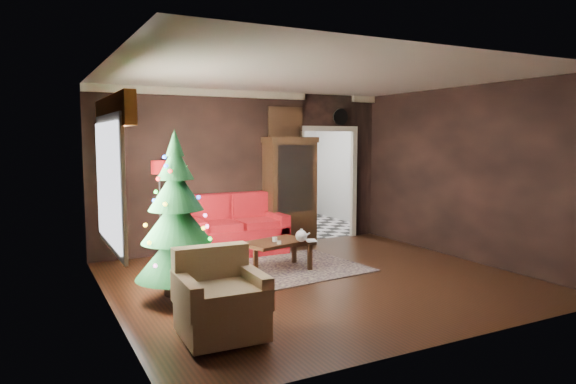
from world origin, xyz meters
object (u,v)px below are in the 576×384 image
loveseat (236,225)px  christmas_tree (176,216)px  floor_lamp (160,210)px  coffee_table (276,255)px  wall_clock (340,117)px  teapot (301,236)px  armchair (221,293)px  curio_cabinet (290,194)px  kitchen_table (286,213)px

loveseat → christmas_tree: 2.68m
floor_lamp → coffee_table: bearing=-43.5°
wall_clock → coffee_table: bearing=-142.6°
floor_lamp → teapot: floor_lamp is taller
armchair → christmas_tree: bearing=94.3°
loveseat → curio_cabinet: size_ratio=0.89×
coffee_table → teapot: teapot is taller
armchair → wall_clock: size_ratio=2.61×
teapot → wall_clock: bearing=45.1°
teapot → wall_clock: 3.30m
christmas_tree → teapot: bearing=15.3°
coffee_table → wall_clock: size_ratio=3.00×
christmas_tree → wall_clock: wall_clock is taller
armchair → wall_clock: 5.78m
curio_cabinet → coffee_table: bearing=-124.1°
loveseat → teapot: (0.42, -1.54, 0.04)m
kitchen_table → curio_cabinet: bearing=-114.4°
curio_cabinet → teapot: bearing=-112.5°
curio_cabinet → armchair: curio_cabinet is taller
wall_clock → curio_cabinet: bearing=-171.5°
curio_cabinet → coffee_table: curio_cabinet is taller
curio_cabinet → kitchen_table: bearing=65.6°
curio_cabinet → kitchen_table: curio_cabinet is taller
coffee_table → floor_lamp: bearing=136.5°
armchair → teapot: armchair is taller
armchair → teapot: (1.95, 1.90, 0.08)m
curio_cabinet → floor_lamp: curio_cabinet is taller
floor_lamp → kitchen_table: 3.52m
armchair → coffee_table: armchair is taller
armchair → kitchen_table: bearing=58.6°
curio_cabinet → kitchen_table: (0.65, 1.43, -0.57)m
curio_cabinet → loveseat: bearing=-169.2°
curio_cabinet → teapot: 1.95m
wall_clock → armchair: bearing=-135.3°
armchair → kitchen_table: size_ratio=1.11×
floor_lamp → armchair: 3.48m
loveseat → floor_lamp: 1.32m
christmas_tree → teapot: christmas_tree is taller
teapot → kitchen_table: bearing=66.6°
coffee_table → teapot: size_ratio=4.85×
kitchen_table → christmas_tree: bearing=-132.2°
teapot → curio_cabinet: bearing=67.5°
armchair → teapot: bearing=46.1°
curio_cabinet → kitchen_table: size_ratio=2.53×
floor_lamp → wall_clock: bearing=6.1°
curio_cabinet → floor_lamp: (-2.43, -0.21, -0.12)m
loveseat → coffee_table: size_ratio=1.77×
floor_lamp → kitchen_table: size_ratio=2.10×
wall_clock → kitchen_table: 2.43m
loveseat → kitchen_table: 2.45m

